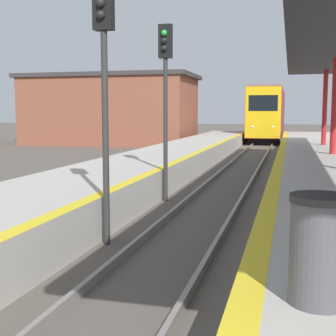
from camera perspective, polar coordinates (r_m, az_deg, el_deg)
name	(u,v)px	position (r m, az deg, el deg)	size (l,w,h in m)	color
train	(268,114)	(43.97, 12.12, 6.50)	(2.65, 17.45, 4.67)	black
signal_near	(104,63)	(8.78, -7.80, 12.53)	(0.36, 0.31, 4.87)	#2D2D2D
signal_mid	(165,80)	(13.05, -0.33, 10.70)	(0.36, 0.31, 4.87)	#2D2D2D
trash_bin	(320,249)	(4.22, 17.99, -9.43)	(0.53, 0.53, 0.94)	#4C4C51
station_building	(110,110)	(37.12, -7.04, 7.07)	(13.29, 6.83, 5.37)	brown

